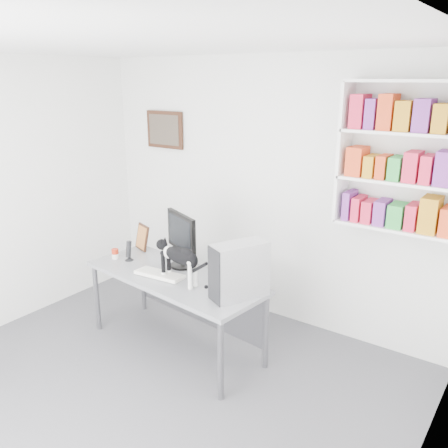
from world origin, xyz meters
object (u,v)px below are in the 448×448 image
Objects in this scene: bookshelf at (402,157)px; keyboard at (160,274)px; soup_can at (115,254)px; desk at (175,312)px; leaning_print at (142,237)px; pc_tower at (240,270)px; monitor at (182,240)px; speaker at (129,250)px; cat at (180,264)px.

keyboard is (-1.75, -1.07, -1.09)m from bookshelf.
bookshelf reaches higher than keyboard.
bookshelf is 12.28× the size of soup_can.
leaning_print is (-0.73, 0.34, 0.51)m from desk.
bookshelf is 4.51× the size of leaning_print.
keyboard is 0.86m from pc_tower.
keyboard is at bearing -149.91° from pc_tower.
monitor is at bearing -156.10° from bookshelf.
monitor is 0.84m from pc_tower.
pc_tower is 1.35m from speaker.
cat is at bearing -23.53° from desk.
soup_can reaches higher than keyboard.
leaning_print is (-0.63, 0.42, 0.12)m from keyboard.
bookshelf reaches higher than pc_tower.
keyboard is at bearing -70.39° from monitor.
leaning_print reaches higher than keyboard.
leaning_print reaches higher than speaker.
cat is at bearing -4.72° from speaker.
speaker is at bearing -176.36° from desk.
leaning_print is at bearing 161.35° from cat.
pc_tower is 0.59m from cat.
leaning_print is at bearing 114.64° from speaker.
cat is (0.91, -0.07, 0.12)m from soup_can.
cat reaches higher than desk.
speaker is (-2.26, -0.95, -1.01)m from bookshelf.
keyboard is 2.23× the size of speaker.
bookshelf is 2.07m from cat.
leaning_print is at bearing 85.31° from soup_can.
bookshelf is 2.07m from monitor.
pc_tower reaches higher than speaker.
keyboard is 0.67m from soup_can.
pc_tower reaches higher than keyboard.
desk is 0.95m from leaning_print.
soup_can is 0.18× the size of cat.
monitor is 1.16× the size of keyboard.
speaker is at bearing -49.43° from leaning_print.
soup_can is at bearing -157.44° from bookshelf.
soup_can is at bearing 168.61° from keyboard.
keyboard is at bearing -148.56° from bookshelf.
monitor is at bearing 19.05° from soup_can.
cat is at bearing -5.93° from leaning_print.
keyboard is at bearing -14.01° from leaning_print.
leaning_print is at bearing -167.44° from monitor.
desk is at bearing -5.05° from leaning_print.
bookshelf reaches higher than soup_can.
bookshelf is 2.32m from keyboard.
monitor is 0.67m from leaning_print.
cat is (0.88, -0.42, 0.04)m from leaning_print.
soup_can is at bearing -154.57° from pc_tower.
bookshelf is 5.98× the size of speaker.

